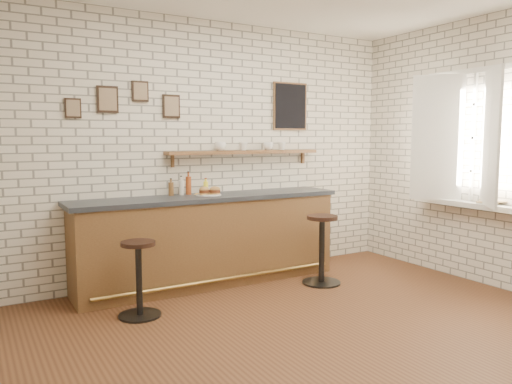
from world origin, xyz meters
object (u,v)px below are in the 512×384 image
Objects in this scene: shelf_cup_c at (268,146)px; book_upper at (486,201)px; sandwich_plate at (209,195)px; bar_stool_left at (139,276)px; shelf_cup_d at (282,146)px; bar_counter at (210,239)px; book_lower at (487,203)px; bitters_bottle_amber at (189,185)px; bitters_bottle_brown at (171,189)px; bitters_bottle_white at (181,187)px; condiment_bottle_yellow at (206,187)px; bar_stool_right at (322,247)px; shelf_cup_a at (220,146)px; shelf_cup_b at (243,146)px; ciabatta_sandwich at (210,191)px.

book_upper is at bearing -126.87° from shelf_cup_c.
sandwich_plate is 0.40× the size of bar_stool_left.
bar_counter is at bearing 156.87° from shelf_cup_d.
bar_stool_left is at bearing 144.89° from book_lower.
bar_counter is at bearing 127.80° from book_lower.
bitters_bottle_brown is at bearing -180.00° from bitters_bottle_amber.
bar_stool_left is (-0.85, -0.83, -0.74)m from bitters_bottle_amber.
bitters_bottle_white reaches higher than condiment_bottle_yellow.
bar_stool_right is 1.86m from book_lower.
bar_stool_right is at bearing -33.66° from bitters_bottle_amber.
book_lower is (2.73, -1.86, -0.18)m from bitters_bottle_amber.
shelf_cup_a reaches higher than bar_stool_right.
shelf_cup_c is at bearing 102.40° from bar_stool_right.
shelf_cup_b is (0.51, 0.01, 0.46)m from condiment_bottle_yellow.
book_lower is at bearing -69.37° from book_upper.
book_lower is at bearing -34.25° from bitters_bottle_amber.
bar_stool_left is (-0.64, -0.83, -0.71)m from bitters_bottle_brown.
bar_stool_left is 3.76m from book_lower.
shelf_cup_d is (0.86, 0.00, -0.00)m from shelf_cup_a.
bitters_bottle_brown is 0.42m from condiment_bottle_yellow.
book_upper is (3.57, -1.02, 0.58)m from bar_stool_left.
bitters_bottle_amber is at bearing 180.00° from condiment_bottle_yellow.
bar_stool_left is (-1.01, -0.65, -0.64)m from sandwich_plate.
book_lower is at bearing -33.42° from bitters_bottle_white.
bar_stool_right is at bearing -30.83° from bar_counter.
condiment_bottle_yellow is 0.25× the size of bar_stool_left.
ciabatta_sandwich is 1.21m from shelf_cup_d.
shelf_cup_d is (1.10, 0.20, 0.49)m from ciabatta_sandwich.
shelf_cup_b is at bearing 1.06° from bitters_bottle_amber.
shelf_cup_c is 1.18× the size of shelf_cup_d.
bitters_bottle_brown is 1.55m from shelf_cup_d.
bar_stool_left is at bearing -147.51° from sandwich_plate.
shelf_cup_d is at bearing 89.30° from bar_stool_right.
book_upper reaches higher than book_lower.
shelf_cup_b is at bearing 19.95° from ciabatta_sandwich.
bitters_bottle_white is at bearing 143.91° from sandwich_plate.
bitters_bottle_amber reaches higher than book_upper.
sandwich_plate reaches higher than bar_stool_left.
sandwich_plate is at bearing 127.77° from book_lower.
bitters_bottle_white is at bearing 147.11° from shelf_cup_d.
bar_counter is 1.09m from shelf_cup_a.
condiment_bottle_yellow is 1.69× the size of shelf_cup_d.
bitters_bottle_white is (-0.25, 0.18, 0.08)m from sandwich_plate.
bar_counter is at bearing 114.05° from shelf_cup_c.
bitters_bottle_brown is 0.89× the size of bitters_bottle_white.
bitters_bottle_amber is at bearing 143.57° from shelf_cup_b.
bar_counter is 1.53m from shelf_cup_d.
bitters_bottle_white is 0.09m from bitters_bottle_amber.
bar_stool_left is at bearing -147.79° from ciabatta_sandwich.
book_lower is (2.93, -1.86, -0.15)m from bitters_bottle_brown.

